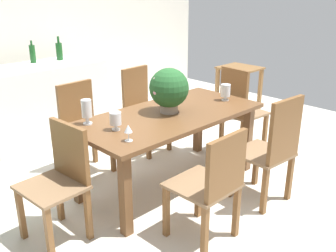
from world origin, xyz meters
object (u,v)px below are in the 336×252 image
chair_near_left (213,182)px  crystal_vase_center_near (226,91)px  wine_bottle_clear (59,51)px  chair_head_end (61,175)px  chair_far_left (82,123)px  wine_bottle_tall (33,54)px  chair_far_right (141,106)px  kitchen_counter (45,102)px  chair_near_right (273,147)px  side_table (239,79)px  chair_foot_end (239,107)px  wine_glass (128,129)px  flower_centerpiece (169,89)px  crystal_vase_left (87,110)px  crystal_vase_right (115,119)px  dining_table (169,123)px

chair_near_left → crystal_vase_center_near: chair_near_left is taller
crystal_vase_center_near → wine_bottle_clear: 2.35m
chair_head_end → crystal_vase_center_near: size_ratio=5.34×
chair_far_left → wine_bottle_tall: size_ratio=3.42×
chair_far_right → kitchen_counter: 1.33m
chair_near_right → chair_head_end: 1.83m
chair_near_right → side_table: bearing=-133.6°
chair_foot_end → chair_head_end: size_ratio=1.11×
chair_far_right → wine_glass: (-1.12, -1.14, 0.31)m
wine_glass → chair_near_left: bearing=-65.6°
chair_far_left → chair_head_end: 1.15m
wine_glass → wine_bottle_clear: wine_bottle_clear is taller
chair_near_right → flower_centerpiece: size_ratio=2.39×
crystal_vase_left → wine_glass: 0.56m
chair_near_right → crystal_vase_right: 1.41m
wine_glass → kitchen_counter: (0.47, 2.30, -0.37)m
flower_centerpiece → wine_bottle_clear: size_ratio=1.40×
kitchen_counter → crystal_vase_center_near: bearing=-65.8°
chair_near_right → chair_far_right: bearing=-85.8°
kitchen_counter → wine_bottle_tall: bearing=91.4°
kitchen_counter → side_table: size_ratio=2.14×
chair_far_left → crystal_vase_left: (-0.29, -0.58, 0.35)m
chair_far_right → chair_head_end: chair_far_right is taller
chair_far_right → chair_foot_end: 1.15m
kitchen_counter → chair_near_left: bearing=-93.6°
chair_far_right → chair_far_left: (-0.84, -0.01, -0.01)m
chair_near_left → chair_head_end: size_ratio=1.00×
crystal_vase_right → dining_table: bearing=-0.8°
chair_far_right → chair_head_end: size_ratio=1.07×
wine_bottle_tall → kitchen_counter: bearing=-88.6°
chair_far_right → kitchen_counter: chair_far_right is taller
chair_far_left → chair_foot_end: size_ratio=0.94×
wine_bottle_clear → side_table: bearing=-29.4°
chair_near_left → wine_bottle_tall: wine_bottle_tall is taller
chair_far_right → chair_foot_end: size_ratio=0.97×
crystal_vase_right → chair_near_left: bearing=-76.9°
chair_near_right → chair_far_left: 1.96m
crystal_vase_left → chair_near_right: bearing=-46.6°
chair_foot_end → wine_bottle_tall: wine_bottle_tall is taller
crystal_vase_center_near → side_table: (1.64, 0.98, -0.32)m
wine_glass → crystal_vase_left: bearing=91.3°
chair_near_left → flower_centerpiece: 1.12m
chair_foot_end → chair_head_end: 2.34m
chair_far_right → kitchen_counter: bearing=116.2°
chair_far_left → wine_bottle_tall: 1.46m
chair_foot_end → flower_centerpiece: 1.21m
crystal_vase_left → kitchen_counter: size_ratio=0.14×
chair_head_end → wine_glass: bearing=57.4°
flower_centerpiece → crystal_vase_center_near: 0.73m
chair_far_right → side_table: 1.96m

